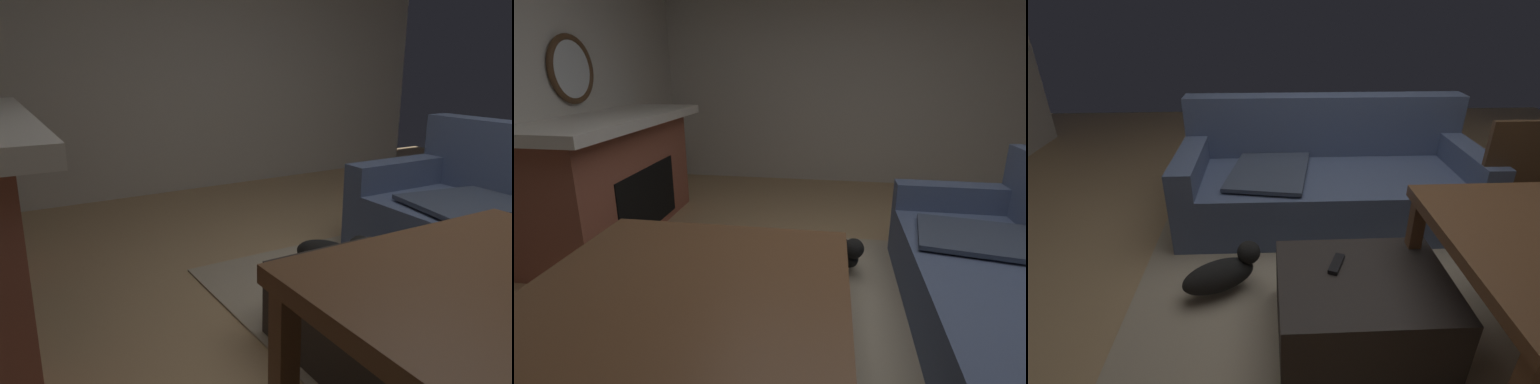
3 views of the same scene
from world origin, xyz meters
The scene contains 6 objects.
floor centered at (0.00, 0.00, 0.00)m, with size 7.95×7.95×0.00m, color tan.
wall_left centered at (-3.31, 0.00, 1.26)m, with size 0.12×5.64×2.52m, color beige.
area_rug centered at (-0.03, 0.00, 0.01)m, with size 2.60×2.00×0.01m, color tan.
ottoman_coffee_table centered at (-0.03, -0.61, 0.19)m, with size 0.86×0.68×0.39m, color #2D2826.
tv_remote centered at (-0.15, -0.51, 0.40)m, with size 0.05×0.16×0.02m, color black.
small_dog centered at (-0.78, -0.26, 0.16)m, with size 0.49×0.36×0.27m.
Camera 1 is at (1.35, -2.02, 1.30)m, focal length 33.45 mm.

